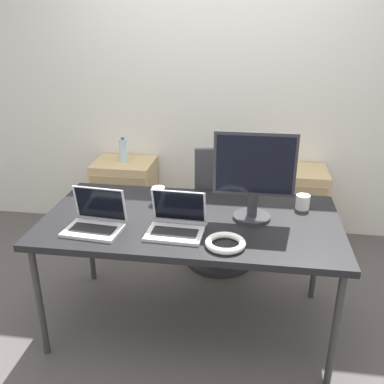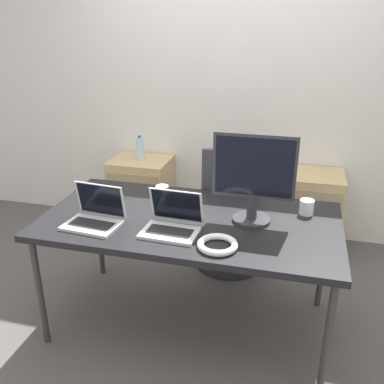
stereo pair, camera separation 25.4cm
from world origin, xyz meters
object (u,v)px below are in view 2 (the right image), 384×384
at_px(cable_coil, 218,245).
at_px(water_bottle, 140,149).
at_px(laptop_left, 95,216).
at_px(cabinet_left, 142,194).
at_px(office_chair, 231,224).
at_px(coffee_cup_white, 307,207).
at_px(coffee_cup_brown, 162,193).
at_px(cabinet_right, 308,212).
at_px(laptop_right, 172,223).
at_px(monitor, 254,177).

bearing_deg(cable_coil, water_bottle, 123.63).
relative_size(laptop_left, cable_coil, 1.53).
bearing_deg(cabinet_left, office_chair, -27.61).
relative_size(cabinet_left, water_bottle, 3.13).
height_order(office_chair, coffee_cup_white, office_chair).
relative_size(laptop_left, coffee_cup_brown, 3.16).
distance_m(coffee_cup_white, cable_coil, 0.70).
distance_m(cabinet_right, laptop_left, 1.94).
relative_size(laptop_right, coffee_cup_brown, 3.07).
bearing_deg(water_bottle, cable_coil, -56.37).
height_order(laptop_left, coffee_cup_brown, laptop_left).
xyz_separation_m(office_chair, cable_coil, (0.09, -1.04, 0.40)).
height_order(water_bottle, monitor, monitor).
bearing_deg(cable_coil, cabinet_left, 123.66).
bearing_deg(coffee_cup_white, laptop_right, -150.30).
relative_size(office_chair, cabinet_left, 1.52).
height_order(water_bottle, cable_coil, water_bottle).
distance_m(cabinet_right, monitor, 1.40).
bearing_deg(cabinet_right, coffee_cup_brown, -133.55).
relative_size(laptop_right, monitor, 0.61).
distance_m(cabinet_right, coffee_cup_brown, 1.47).
xyz_separation_m(laptop_left, monitor, (0.87, 0.26, 0.23)).
xyz_separation_m(office_chair, coffee_cup_brown, (-0.37, -0.53, 0.44)).
distance_m(office_chair, water_bottle, 1.11).
distance_m(laptop_right, coffee_cup_white, 0.84).
bearing_deg(coffee_cup_brown, coffee_cup_white, 1.89).
bearing_deg(laptop_left, coffee_cup_brown, 56.55).
distance_m(laptop_left, laptop_right, 0.46).
distance_m(cabinet_right, cable_coil, 1.66).
xyz_separation_m(cabinet_right, coffee_cup_brown, (-0.96, -1.01, 0.48)).
height_order(laptop_right, coffee_cup_white, laptop_right).
distance_m(office_chair, monitor, 0.98).
height_order(laptop_left, coffee_cup_white, laptop_left).
bearing_deg(monitor, laptop_left, -163.23).
relative_size(coffee_cup_brown, cable_coil, 0.48).
relative_size(cabinet_right, monitor, 1.30).
distance_m(office_chair, coffee_cup_brown, 0.78).
bearing_deg(cable_coil, coffee_cup_white, 50.48).
bearing_deg(coffee_cup_brown, cabinet_left, 118.23).
height_order(office_chair, laptop_right, office_chair).
distance_m(office_chair, cabinet_right, 0.76).
bearing_deg(cable_coil, laptop_left, 172.90).
relative_size(cabinet_right, laptop_left, 2.09).
bearing_deg(water_bottle, coffee_cup_white, -34.06).
xyz_separation_m(coffee_cup_white, cable_coil, (-0.44, -0.54, -0.03)).
distance_m(office_chair, cable_coil, 1.12).
xyz_separation_m(laptop_right, coffee_cup_brown, (-0.18, 0.38, 0.01)).
distance_m(cabinet_left, laptop_left, 1.52).
xyz_separation_m(office_chair, coffee_cup_white, (0.54, -0.50, 0.43)).
distance_m(monitor, coffee_cup_white, 0.43).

